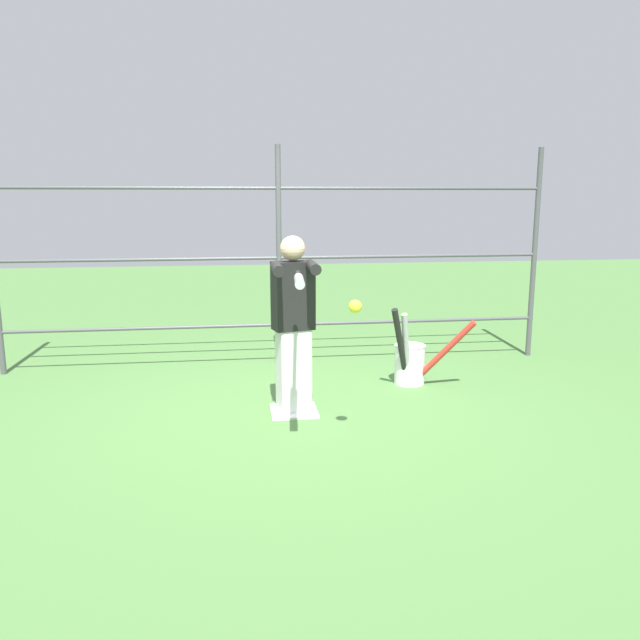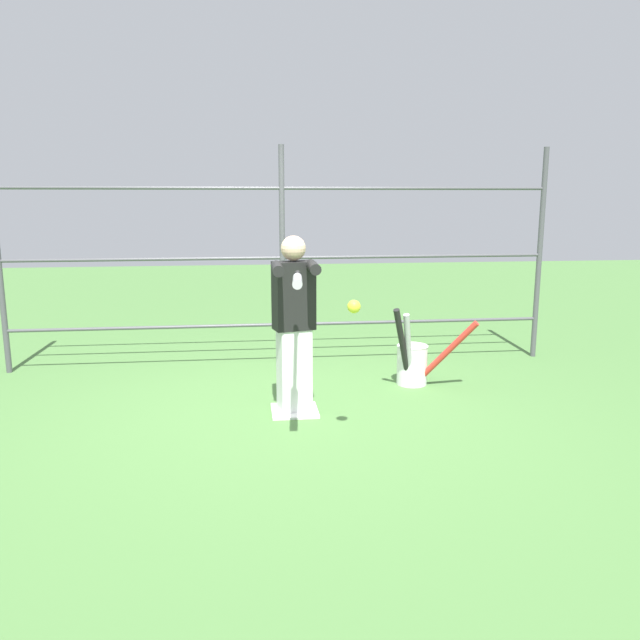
% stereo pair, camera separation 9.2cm
% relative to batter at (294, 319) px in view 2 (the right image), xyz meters
% --- Properties ---
extents(ground_plane, '(24.00, 24.00, 0.00)m').
position_rel_batter_xyz_m(ground_plane, '(0.00, -0.02, -0.83)').
color(ground_plane, '#4C7A3D').
extents(home_plate, '(0.40, 0.40, 0.02)m').
position_rel_batter_xyz_m(home_plate, '(0.00, -0.02, -0.82)').
color(home_plate, white).
rests_on(home_plate, ground).
extents(fence_backstop, '(5.93, 0.06, 2.38)m').
position_rel_batter_xyz_m(fence_backstop, '(0.00, -1.62, 0.37)').
color(fence_backstop, '#4C4C51').
rests_on(fence_backstop, ground).
extents(batter, '(0.38, 0.58, 1.53)m').
position_rel_batter_xyz_m(batter, '(0.00, 0.00, 0.00)').
color(batter, silver).
rests_on(batter, ground).
extents(baseball_bat_swinging, '(0.12, 0.84, 0.08)m').
position_rel_batter_xyz_m(baseball_bat_swinging, '(0.04, 0.89, 0.46)').
color(baseball_bat_swinging, black).
extents(softball_in_flight, '(0.10, 0.10, 0.10)m').
position_rel_batter_xyz_m(softball_in_flight, '(-0.36, 0.85, 0.25)').
color(softball_in_flight, yellow).
extents(bat_bucket, '(0.83, 0.56, 0.83)m').
position_rel_batter_xyz_m(bat_bucket, '(-1.23, -0.67, -0.59)').
color(bat_bucket, white).
rests_on(bat_bucket, ground).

